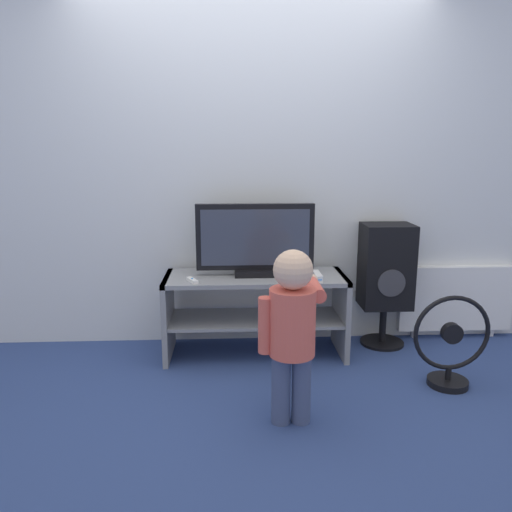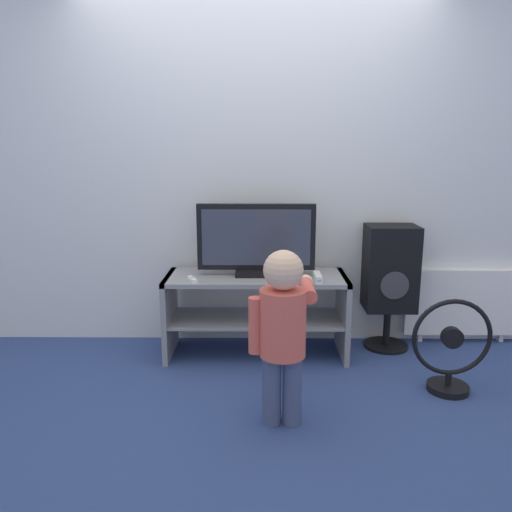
{
  "view_description": "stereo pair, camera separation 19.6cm",
  "coord_description": "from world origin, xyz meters",
  "px_view_note": "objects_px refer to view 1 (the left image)",
  "views": [
    {
      "loc": [
        -0.16,
        -3.1,
        1.45
      ],
      "look_at": [
        0.0,
        0.14,
        0.73
      ],
      "focal_mm": 35.0,
      "sensor_mm": 36.0,
      "label": 1
    },
    {
      "loc": [
        0.03,
        -3.1,
        1.45
      ],
      "look_at": [
        0.0,
        0.14,
        0.73
      ],
      "focal_mm": 35.0,
      "sensor_mm": 36.0,
      "label": 2
    }
  ],
  "objects_px": {
    "game_console": "(317,276)",
    "radiator": "(455,298)",
    "remote_primary": "(192,280)",
    "television": "(255,241)",
    "speaker_tower": "(386,269)",
    "child": "(292,323)",
    "floor_fan": "(451,346)"
  },
  "relations": [
    {
      "from": "floor_fan",
      "to": "speaker_tower",
      "type": "bearing_deg",
      "value": 107.08
    },
    {
      "from": "television",
      "to": "speaker_tower",
      "type": "height_order",
      "value": "television"
    },
    {
      "from": "television",
      "to": "remote_primary",
      "type": "relative_size",
      "value": 6.14
    },
    {
      "from": "game_console",
      "to": "speaker_tower",
      "type": "xyz_separation_m",
      "value": [
        0.55,
        0.25,
        -0.02
      ]
    },
    {
      "from": "television",
      "to": "child",
      "type": "height_order",
      "value": "television"
    },
    {
      "from": "floor_fan",
      "to": "radiator",
      "type": "height_order",
      "value": "floor_fan"
    },
    {
      "from": "remote_primary",
      "to": "floor_fan",
      "type": "relative_size",
      "value": 0.23
    },
    {
      "from": "game_console",
      "to": "remote_primary",
      "type": "xyz_separation_m",
      "value": [
        -0.84,
        -0.03,
        -0.01
      ]
    },
    {
      "from": "remote_primary",
      "to": "speaker_tower",
      "type": "bearing_deg",
      "value": 11.24
    },
    {
      "from": "game_console",
      "to": "floor_fan",
      "type": "height_order",
      "value": "game_console"
    },
    {
      "from": "floor_fan",
      "to": "radiator",
      "type": "distance_m",
      "value": 0.89
    },
    {
      "from": "floor_fan",
      "to": "radiator",
      "type": "relative_size",
      "value": 0.66
    },
    {
      "from": "speaker_tower",
      "to": "child",
      "type": "bearing_deg",
      "value": -128.01
    },
    {
      "from": "television",
      "to": "floor_fan",
      "type": "bearing_deg",
      "value": -26.15
    },
    {
      "from": "remote_primary",
      "to": "child",
      "type": "distance_m",
      "value": 0.95
    },
    {
      "from": "remote_primary",
      "to": "child",
      "type": "relative_size",
      "value": 0.14
    },
    {
      "from": "speaker_tower",
      "to": "radiator",
      "type": "distance_m",
      "value": 0.66
    },
    {
      "from": "game_console",
      "to": "radiator",
      "type": "bearing_deg",
      "value": 17.86
    },
    {
      "from": "television",
      "to": "game_console",
      "type": "bearing_deg",
      "value": -18.81
    },
    {
      "from": "game_console",
      "to": "speaker_tower",
      "type": "bearing_deg",
      "value": 24.31
    },
    {
      "from": "game_console",
      "to": "floor_fan",
      "type": "relative_size",
      "value": 0.34
    },
    {
      "from": "remote_primary",
      "to": "radiator",
      "type": "bearing_deg",
      "value": 11.31
    },
    {
      "from": "child",
      "to": "radiator",
      "type": "bearing_deg",
      "value": 39.53
    },
    {
      "from": "television",
      "to": "child",
      "type": "xyz_separation_m",
      "value": [
        0.15,
        -0.93,
        -0.26
      ]
    },
    {
      "from": "speaker_tower",
      "to": "floor_fan",
      "type": "distance_m",
      "value": 0.78
    },
    {
      "from": "game_console",
      "to": "child",
      "type": "height_order",
      "value": "child"
    },
    {
      "from": "remote_primary",
      "to": "television",
      "type": "bearing_deg",
      "value": 21.65
    },
    {
      "from": "speaker_tower",
      "to": "remote_primary",
      "type": "bearing_deg",
      "value": -168.76
    },
    {
      "from": "game_console",
      "to": "floor_fan",
      "type": "bearing_deg",
      "value": -29.82
    },
    {
      "from": "remote_primary",
      "to": "floor_fan",
      "type": "height_order",
      "value": "remote_primary"
    },
    {
      "from": "television",
      "to": "radiator",
      "type": "bearing_deg",
      "value": 8.31
    },
    {
      "from": "remote_primary",
      "to": "floor_fan",
      "type": "bearing_deg",
      "value": -14.27
    }
  ]
}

